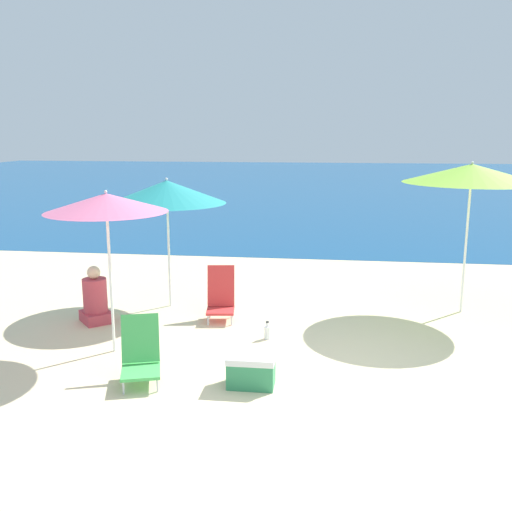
# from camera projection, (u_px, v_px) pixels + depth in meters

# --- Properties ---
(ground_plane) EXTENTS (60.00, 60.00, 0.00)m
(ground_plane) POSITION_uv_depth(u_px,v_px,m) (331.00, 380.00, 6.53)
(ground_plane) COLOR beige
(sea_water) EXTENTS (60.00, 40.00, 0.01)m
(sea_water) POSITION_uv_depth(u_px,v_px,m) (332.00, 182.00, 32.00)
(sea_water) COLOR navy
(sea_water) RESTS_ON ground
(beach_umbrella_teal) EXTENTS (1.86, 1.86, 2.08)m
(beach_umbrella_teal) POSITION_uv_depth(u_px,v_px,m) (167.00, 192.00, 8.92)
(beach_umbrella_teal) COLOR white
(beach_umbrella_teal) RESTS_ON ground
(beach_umbrella_lime) EXTENTS (2.04, 2.04, 2.35)m
(beach_umbrella_lime) POSITION_uv_depth(u_px,v_px,m) (472.00, 173.00, 8.54)
(beach_umbrella_lime) COLOR white
(beach_umbrella_lime) RESTS_ON ground
(beach_umbrella_pink) EXTENTS (1.51, 1.51, 2.09)m
(beach_umbrella_pink) POSITION_uv_depth(u_px,v_px,m) (106.00, 203.00, 6.99)
(beach_umbrella_pink) COLOR white
(beach_umbrella_pink) RESTS_ON ground
(beach_chair_green) EXTENTS (0.59, 0.71, 0.73)m
(beach_chair_green) POSITION_uv_depth(u_px,v_px,m) (141.00, 354.00, 6.47)
(beach_chair_green) COLOR silver
(beach_chair_green) RESTS_ON ground
(beach_chair_red) EXTENTS (0.47, 0.56, 0.80)m
(beach_chair_red) POSITION_uv_depth(u_px,v_px,m) (221.00, 296.00, 8.60)
(beach_chair_red) COLOR silver
(beach_chair_red) RESTS_ON ground
(person_seated_near) EXTENTS (0.59, 0.60, 0.86)m
(person_seated_near) POSITION_uv_depth(u_px,v_px,m) (95.00, 300.00, 8.46)
(person_seated_near) COLOR #BF3F4C
(person_seated_near) RESTS_ON ground
(water_bottle) EXTENTS (0.08, 0.08, 0.25)m
(water_bottle) POSITION_uv_depth(u_px,v_px,m) (267.00, 332.00, 7.81)
(water_bottle) COLOR silver
(water_bottle) RESTS_ON ground
(cooler_box) EXTENTS (0.53, 0.34, 0.36)m
(cooler_box) POSITION_uv_depth(u_px,v_px,m) (251.00, 371.00, 6.35)
(cooler_box) COLOR #338C59
(cooler_box) RESTS_ON ground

